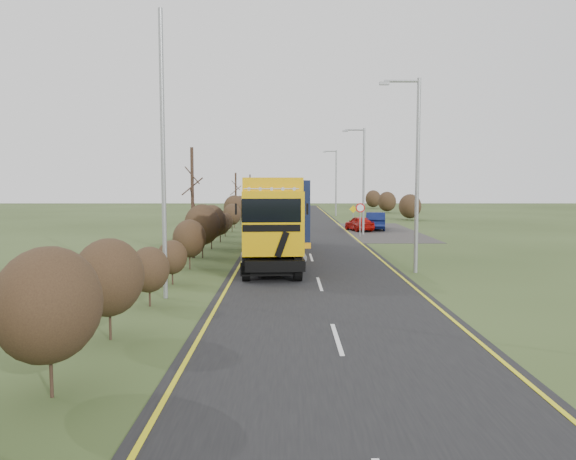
# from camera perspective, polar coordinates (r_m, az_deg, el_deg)

# --- Properties ---
(ground) EXTENTS (160.00, 160.00, 0.00)m
(ground) POSITION_cam_1_polar(r_m,az_deg,el_deg) (27.02, 2.73, -4.00)
(ground) COLOR #2E3F1B
(ground) RESTS_ON ground
(road) EXTENTS (8.00, 120.00, 0.02)m
(road) POSITION_cam_1_polar(r_m,az_deg,el_deg) (36.92, 1.97, -1.56)
(road) COLOR black
(road) RESTS_ON ground
(layby) EXTENTS (6.00, 18.00, 0.02)m
(layby) POSITION_cam_1_polar(r_m,az_deg,el_deg) (47.50, 9.39, -0.15)
(layby) COLOR #2D2A28
(layby) RESTS_ON ground
(lane_markings) EXTENTS (7.52, 116.00, 0.01)m
(lane_markings) POSITION_cam_1_polar(r_m,az_deg,el_deg) (36.62, 1.98, -1.58)
(lane_markings) COLOR gold
(lane_markings) RESTS_ON road
(hedgerow) EXTENTS (2.24, 102.04, 6.05)m
(hedgerow) POSITION_cam_1_polar(r_m,az_deg,el_deg) (34.96, -7.77, 0.68)
(hedgerow) COLOR #312015
(hedgerow) RESTS_ON ground
(lorry) EXTENTS (3.46, 15.84, 4.37)m
(lorry) POSITION_cam_1_polar(r_m,az_deg,el_deg) (30.62, -1.30, 1.74)
(lorry) COLOR black
(lorry) RESTS_ON ground
(car_red_hatchback) EXTENTS (2.41, 3.96, 1.26)m
(car_red_hatchback) POSITION_cam_1_polar(r_m,az_deg,el_deg) (47.86, 7.26, 0.65)
(car_red_hatchback) COLOR #A90D08
(car_red_hatchback) RESTS_ON ground
(car_blue_sedan) EXTENTS (2.33, 4.81, 1.52)m
(car_blue_sedan) POSITION_cam_1_polar(r_m,az_deg,el_deg) (49.25, 8.90, 0.91)
(car_blue_sedan) COLOR #0B1440
(car_blue_sedan) RESTS_ON ground
(streetlight_near) EXTENTS (1.88, 0.18, 8.84)m
(streetlight_near) POSITION_cam_1_polar(r_m,az_deg,el_deg) (26.29, 12.79, 6.27)
(streetlight_near) COLOR gray
(streetlight_near) RESTS_ON ground
(streetlight_mid) EXTENTS (1.78, 0.18, 8.32)m
(streetlight_mid) POSITION_cam_1_polar(r_m,az_deg,el_deg) (44.38, 7.58, 5.39)
(streetlight_mid) COLOR gray
(streetlight_mid) RESTS_ON ground
(streetlight_far) EXTENTS (1.70, 0.18, 7.92)m
(streetlight_far) POSITION_cam_1_polar(r_m,az_deg,el_deg) (68.18, 4.83, 5.08)
(streetlight_far) COLOR gray
(streetlight_far) RESTS_ON ground
(left_pole) EXTENTS (0.16, 0.16, 10.19)m
(left_pole) POSITION_cam_1_polar(r_m,az_deg,el_deg) (20.48, -12.58, 7.32)
(left_pole) COLOR gray
(left_pole) RESTS_ON ground
(speed_sign) EXTENTS (0.71, 0.10, 2.56)m
(speed_sign) POSITION_cam_1_polar(r_m,az_deg,el_deg) (42.69, 7.34, 1.72)
(speed_sign) COLOR gray
(speed_sign) RESTS_ON ground
(warning_board) EXTENTS (0.74, 0.11, 1.95)m
(warning_board) POSITION_cam_1_polar(r_m,az_deg,el_deg) (53.34, 6.64, 1.71)
(warning_board) COLOR gray
(warning_board) RESTS_ON ground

